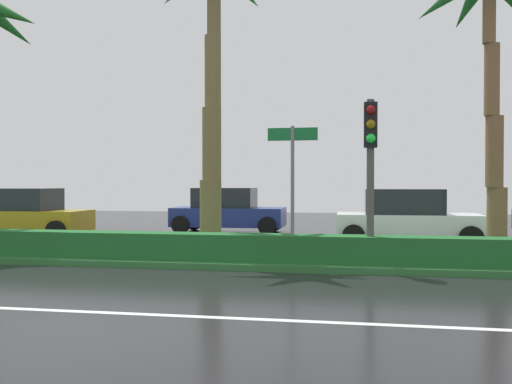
{
  "coord_description": "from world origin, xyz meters",
  "views": [
    {
      "loc": [
        3.11,
        -5.43,
        1.88
      ],
      "look_at": [
        0.39,
        10.05,
        1.64
      ],
      "focal_mm": 38.32,
      "sensor_mm": 36.0,
      "label": 1
    }
  ],
  "objects_px": {
    "street_name_sign": "(293,175)",
    "traffic_signal_median_right": "(370,151)",
    "car_in_traffic_third": "(407,218)",
    "palm_tree_centre": "(490,8)",
    "palm_tree_centre_left": "(213,12)",
    "car_in_traffic_leading": "(25,214)",
    "car_in_traffic_second": "(227,211)"
  },
  "relations": [
    {
      "from": "palm_tree_centre_left",
      "to": "palm_tree_centre",
      "type": "relative_size",
      "value": 1.1
    },
    {
      "from": "palm_tree_centre_left",
      "to": "car_in_traffic_third",
      "type": "height_order",
      "value": "palm_tree_centre_left"
    },
    {
      "from": "palm_tree_centre",
      "to": "traffic_signal_median_right",
      "type": "bearing_deg",
      "value": -154.31
    },
    {
      "from": "traffic_signal_median_right",
      "to": "car_in_traffic_second",
      "type": "height_order",
      "value": "traffic_signal_median_right"
    },
    {
      "from": "palm_tree_centre",
      "to": "street_name_sign",
      "type": "relative_size",
      "value": 2.38
    },
    {
      "from": "car_in_traffic_leading",
      "to": "car_in_traffic_second",
      "type": "xyz_separation_m",
      "value": [
        6.49,
        3.26,
        0.0
      ]
    },
    {
      "from": "palm_tree_centre_left",
      "to": "car_in_traffic_leading",
      "type": "relative_size",
      "value": 1.82
    },
    {
      "from": "traffic_signal_median_right",
      "to": "car_in_traffic_third",
      "type": "distance_m",
      "value": 5.71
    },
    {
      "from": "palm_tree_centre_left",
      "to": "car_in_traffic_leading",
      "type": "height_order",
      "value": "palm_tree_centre_left"
    },
    {
      "from": "palm_tree_centre_left",
      "to": "traffic_signal_median_right",
      "type": "relative_size",
      "value": 2.21
    },
    {
      "from": "car_in_traffic_leading",
      "to": "car_in_traffic_third",
      "type": "distance_m",
      "value": 12.89
    },
    {
      "from": "traffic_signal_median_right",
      "to": "car_in_traffic_third",
      "type": "height_order",
      "value": "traffic_signal_median_right"
    },
    {
      "from": "palm_tree_centre_left",
      "to": "car_in_traffic_leading",
      "type": "xyz_separation_m",
      "value": [
        -7.77,
        3.89,
        -5.4
      ]
    },
    {
      "from": "street_name_sign",
      "to": "traffic_signal_median_right",
      "type": "bearing_deg",
      "value": 0.5
    },
    {
      "from": "traffic_signal_median_right",
      "to": "palm_tree_centre_left",
      "type": "bearing_deg",
      "value": 158.88
    },
    {
      "from": "palm_tree_centre_left",
      "to": "street_name_sign",
      "type": "bearing_deg",
      "value": -34.64
    },
    {
      "from": "palm_tree_centre",
      "to": "traffic_signal_median_right",
      "type": "height_order",
      "value": "palm_tree_centre"
    },
    {
      "from": "street_name_sign",
      "to": "car_in_traffic_second",
      "type": "distance_m",
      "value": 9.4
    },
    {
      "from": "palm_tree_centre",
      "to": "car_in_traffic_second",
      "type": "xyz_separation_m",
      "value": [
        -7.85,
        7.33,
        -5.08
      ]
    },
    {
      "from": "palm_tree_centre_left",
      "to": "car_in_traffic_third",
      "type": "distance_m",
      "value": 8.35
    },
    {
      "from": "traffic_signal_median_right",
      "to": "car_in_traffic_leading",
      "type": "distance_m",
      "value": 12.93
    },
    {
      "from": "palm_tree_centre_left",
      "to": "car_in_traffic_third",
      "type": "xyz_separation_m",
      "value": [
        5.12,
        3.8,
        -5.4
      ]
    },
    {
      "from": "palm_tree_centre",
      "to": "car_in_traffic_second",
      "type": "height_order",
      "value": "palm_tree_centre"
    },
    {
      "from": "palm_tree_centre_left",
      "to": "palm_tree_centre",
      "type": "height_order",
      "value": "palm_tree_centre_left"
    },
    {
      "from": "street_name_sign",
      "to": "car_in_traffic_second",
      "type": "bearing_deg",
      "value": 111.8
    },
    {
      "from": "car_in_traffic_leading",
      "to": "traffic_signal_median_right",
      "type": "bearing_deg",
      "value": -24.82
    },
    {
      "from": "street_name_sign",
      "to": "car_in_traffic_leading",
      "type": "bearing_deg",
      "value": 151.54
    },
    {
      "from": "car_in_traffic_leading",
      "to": "car_in_traffic_third",
      "type": "bearing_deg",
      "value": -0.41
    },
    {
      "from": "car_in_traffic_second",
      "to": "palm_tree_centre_left",
      "type": "bearing_deg",
      "value": -79.82
    },
    {
      "from": "traffic_signal_median_right",
      "to": "car_in_traffic_leading",
      "type": "height_order",
      "value": "traffic_signal_median_right"
    },
    {
      "from": "palm_tree_centre",
      "to": "car_in_traffic_third",
      "type": "height_order",
      "value": "palm_tree_centre"
    },
    {
      "from": "palm_tree_centre_left",
      "to": "car_in_traffic_second",
      "type": "distance_m",
      "value": 9.05
    }
  ]
}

